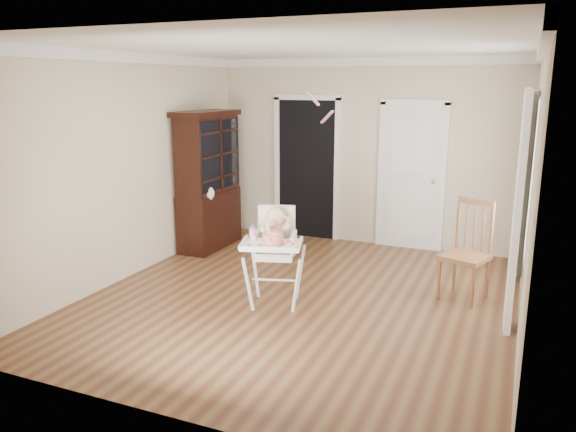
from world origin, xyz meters
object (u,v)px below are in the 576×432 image
at_px(cake, 272,239).
at_px(china_cabinet, 209,180).
at_px(sippy_cup, 252,233).
at_px(dining_chair, 466,254).
at_px(high_chair, 275,245).

height_order(cake, china_cabinet, china_cabinet).
xyz_separation_m(sippy_cup, dining_chair, (2.05, 1.15, -0.31)).
bearing_deg(dining_chair, high_chair, -133.71).
xyz_separation_m(high_chair, dining_chair, (1.87, 0.99, -0.15)).
height_order(high_chair, china_cabinet, china_cabinet).
bearing_deg(cake, sippy_cup, 159.77).
distance_m(high_chair, sippy_cup, 0.29).
xyz_separation_m(high_chair, cake, (0.09, -0.26, 0.14)).
xyz_separation_m(china_cabinet, dining_chair, (3.65, -0.66, -0.47)).
bearing_deg(china_cabinet, high_chair, -42.79).
bearing_deg(cake, dining_chair, 35.21).
xyz_separation_m(high_chair, china_cabinet, (-1.79, 1.66, 0.32)).
height_order(high_chair, cake, high_chair).
distance_m(cake, china_cabinet, 2.69).
xyz_separation_m(cake, dining_chair, (1.77, 1.25, -0.30)).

